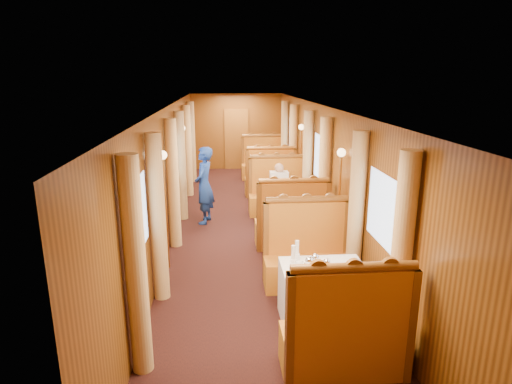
{
  "coord_description": "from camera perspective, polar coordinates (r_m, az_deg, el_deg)",
  "views": [
    {
      "loc": [
        -0.48,
        -8.32,
        3.05
      ],
      "look_at": [
        0.1,
        -0.98,
        1.05
      ],
      "focal_mm": 30.0,
      "sensor_mm": 36.0,
      "label": 1
    }
  ],
  "objects": [
    {
      "name": "banquette_far_fwd",
      "position": [
        11.19,
        1.9,
        1.61
      ],
      "size": [
        1.3,
        0.55,
        1.34
      ],
      "color": "#A74512",
      "rests_on": "floor"
    },
    {
      "name": "window_right_near",
      "position": [
        5.45,
        16.87,
        -2.58
      ],
      "size": [
        0.01,
        1.2,
        0.9
      ],
      "primitive_type": null,
      "rotation": [
        1.57,
        0.0,
        -1.57
      ],
      "color": "#92ADD2",
      "rests_on": "wall_right"
    },
    {
      "name": "curtain_left_near_b",
      "position": [
        5.97,
        -12.98,
        -3.52
      ],
      "size": [
        0.22,
        0.22,
        2.35
      ],
      "primitive_type": "cylinder",
      "color": "tan",
      "rests_on": "floor"
    },
    {
      "name": "fruit_plate",
      "position": [
        5.45,
        12.06,
        -9.93
      ],
      "size": [
        0.24,
        0.24,
        0.05
      ],
      "rotation": [
        0.0,
        0.0,
        0.27
      ],
      "color": "white",
      "rests_on": "table_near"
    },
    {
      "name": "tea_tray",
      "position": [
        5.42,
        8.3,
        -10.01
      ],
      "size": [
        0.38,
        0.31,
        0.01
      ],
      "primitive_type": "cube",
      "rotation": [
        0.0,
        0.0,
        -0.16
      ],
      "color": "silver",
      "rests_on": "table_near"
    },
    {
      "name": "wall_far",
      "position": [
        14.44,
        -2.63,
        8.03
      ],
      "size": [
        3.0,
        0.01,
        2.5
      ],
      "primitive_type": null,
      "rotation": [
        1.57,
        0.0,
        0.0
      ],
      "color": "brown",
      "rests_on": "floor"
    },
    {
      "name": "table_near",
      "position": [
        5.65,
        8.85,
        -13.28
      ],
      "size": [
        1.05,
        0.72,
        0.75
      ],
      "primitive_type": "cube",
      "color": "white",
      "rests_on": "floor"
    },
    {
      "name": "sconce_right_aft",
      "position": [
        10.38,
        5.99,
        5.88
      ],
      "size": [
        0.14,
        0.14,
        1.95
      ],
      "color": "#BF8C3F",
      "rests_on": "floor"
    },
    {
      "name": "window_left_mid",
      "position": [
        8.53,
        -11.25,
        4.09
      ],
      "size": [
        0.01,
        1.2,
        0.9
      ],
      "primitive_type": null,
      "rotation": [
        1.57,
        0.0,
        1.57
      ],
      "color": "#92ADD2",
      "rests_on": "wall_left"
    },
    {
      "name": "curtain_left_far_b",
      "position": [
        12.77,
        -8.59,
        6.59
      ],
      "size": [
        0.22,
        0.22,
        2.35
      ],
      "primitive_type": "cylinder",
      "color": "tan",
      "rests_on": "floor"
    },
    {
      "name": "teapot_right",
      "position": [
        5.38,
        9.38,
        -9.69
      ],
      "size": [
        0.16,
        0.13,
        0.11
      ],
      "primitive_type": null,
      "rotation": [
        0.0,
        0.0,
        -0.23
      ],
      "color": "silver",
      "rests_on": "tea_tray"
    },
    {
      "name": "steward",
      "position": [
        9.08,
        -6.92,
        0.87
      ],
      "size": [
        0.51,
        0.67,
        1.64
      ],
      "primitive_type": "imported",
      "rotation": [
        0.0,
        0.0,
        -1.78
      ],
      "color": "navy",
      "rests_on": "floor"
    },
    {
      "name": "wall_right",
      "position": [
        8.74,
        8.67,
        3.13
      ],
      "size": [
        0.01,
        12.0,
        2.5
      ],
      "primitive_type": null,
      "rotation": [
        1.57,
        0.0,
        -1.57
      ],
      "color": "brown",
      "rests_on": "floor"
    },
    {
      "name": "wall_near",
      "position": [
        2.98,
        6.18,
        -22.17
      ],
      "size": [
        3.0,
        0.01,
        2.5
      ],
      "primitive_type": null,
      "rotation": [
        -1.57,
        0.0,
        0.0
      ],
      "color": "brown",
      "rests_on": "floor"
    },
    {
      "name": "rose_vase_far",
      "position": [
        12.03,
        1.38,
        5.04
      ],
      "size": [
        0.06,
        0.06,
        0.36
      ],
      "rotation": [
        0.0,
        0.0,
        -0.28
      ],
      "color": "silver",
      "rests_on": "table_far"
    },
    {
      "name": "window_left_near",
      "position": [
        5.18,
        -15.51,
        -3.4
      ],
      "size": [
        0.01,
        1.2,
        0.9
      ],
      "primitive_type": null,
      "rotation": [
        1.57,
        0.0,
        1.57
      ],
      "color": "#92ADD2",
      "rests_on": "wall_left"
    },
    {
      "name": "cup_inboard",
      "position": [
        5.44,
        4.98,
        -8.67
      ],
      "size": [
        0.08,
        0.08,
        0.26
      ],
      "rotation": [
        0.0,
        0.0,
        0.21
      ],
      "color": "white",
      "rests_on": "table_near"
    },
    {
      "name": "curtain_left_far_a",
      "position": [
        11.23,
        -9.11,
        5.4
      ],
      "size": [
        0.22,
        0.22,
        2.35
      ],
      "primitive_type": "cylinder",
      "color": "tan",
      "rests_on": "floor"
    },
    {
      "name": "window_right_far",
      "position": [
        12.09,
        4.9,
        7.54
      ],
      "size": [
        0.01,
        1.2,
        0.9
      ],
      "primitive_type": null,
      "rotation": [
        1.57,
        0.0,
        -1.57
      ],
      "color": "#92ADD2",
      "rests_on": "wall_right"
    },
    {
      "name": "banquette_mid_fwd",
      "position": [
        7.86,
        4.75,
        -4.38
      ],
      "size": [
        1.3,
        0.55,
        1.34
      ],
      "color": "#A74512",
      "rests_on": "floor"
    },
    {
      "name": "cup_outboard",
      "position": [
        5.6,
        5.47,
        -7.98
      ],
      "size": [
        0.08,
        0.08,
        0.26
      ],
      "rotation": [
        0.0,
        0.0,
        -0.35
      ],
      "color": "white",
      "rests_on": "table_near"
    },
    {
      "name": "curtain_left_near_a",
      "position": [
        4.54,
        -15.75,
        -9.82
      ],
      "size": [
        0.22,
        0.22,
        2.35
      ],
      "primitive_type": "cylinder",
      "color": "tan",
      "rests_on": "floor"
    },
    {
      "name": "banquette_mid_aft",
      "position": [
        9.77,
        2.86,
        -0.41
      ],
      "size": [
        1.3,
        0.55,
        1.34
      ],
      "color": "#A74512",
      "rests_on": "floor"
    },
    {
      "name": "banquette_near_aft",
      "position": [
        6.52,
        6.83,
        -8.7
      ],
      "size": [
        1.3,
        0.55,
        1.34
      ],
      "color": "#A74512",
      "rests_on": "floor"
    },
    {
      "name": "window_left_far",
      "position": [
        11.97,
        -9.39,
        7.32
      ],
      "size": [
        0.01,
        1.2,
        0.9
      ],
      "primitive_type": null,
      "rotation": [
        1.57,
        0.0,
        1.57
      ],
      "color": "#92ADD2",
      "rests_on": "wall_left"
    },
    {
      "name": "passenger",
      "position": [
        9.43,
        3.1,
        1.01
      ],
      "size": [
        0.4,
        0.44,
        0.76
      ],
      "color": "beige",
      "rests_on": "banquette_mid_aft"
    },
    {
      "name": "teapot_left",
      "position": [
        5.34,
        7.08,
        -9.66
      ],
      "size": [
        0.2,
        0.17,
        0.13
      ],
      "primitive_type": null,
      "rotation": [
        0.0,
        0.0,
        -0.36
      ],
      "color": "silver",
      "rests_on": "tea_tray"
    },
    {
      "name": "curtain_left_mid_b",
      "position": [
        9.33,
        -9.99,
        3.37
      ],
      "size": [
        0.22,
        0.22,
        2.35
      ],
      "primitive_type": "cylinder",
      "color": "tan",
      "rests_on": "floor"
    },
    {
      "name": "wall_left",
      "position": [
        8.57,
        -11.28,
        2.78
      ],
      "size": [
        0.01,
        12.0,
        2.5
      ],
      "primitive_type": null,
      "rotation": [
        1.57,
        0.0,
        1.57
      ],
      "color": "brown",
      "rests_on": "floor"
    },
    {
      "name": "curtain_right_near_a",
      "position": [
        4.83,
        18.77,
        -8.54
      ],
      "size": [
        0.22,
        0.22,
        2.35
      ],
      "primitive_type": "cylinder",
      "color": "tan",
      "rests_on": "floor"
    },
    {
      "name": "curtain_right_far_a",
      "position": [
        11.35,
        4.98,
        5.63
      ],
      "size": [
        0.22,
        0.22,
        2.35
      ],
      "primitive_type": "cylinder",
      "color": "tan",
      "rests_on": "floor"
    },
    {
      "name": "curtain_left_mid_a",
      "position": [
        7.82,
        -11.01,
        1.03
      ],
      "size": [
        0.22,
        0.22,
        2.35
      ],
      "primitive_type": "cylinder",
      "color": "tan",
      "rests_on": "floor"
    },
    {
      "name": "sconce_left_aft",
      "position": [
        10.25,
        -9.67,
        5.63
      ],
      "size": [
        0.14,
        0.14,
        1.95
      ],
      "color": "#BF8C3F",
      "rests_on": "floor"
    },
    {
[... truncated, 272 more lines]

